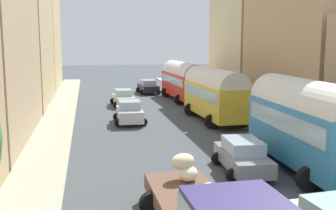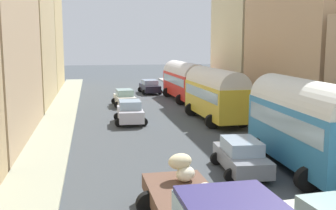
% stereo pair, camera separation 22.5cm
% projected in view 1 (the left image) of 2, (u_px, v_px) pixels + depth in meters
% --- Properties ---
extents(ground_plane, '(154.00, 154.00, 0.00)m').
position_uv_depth(ground_plane, '(154.00, 120.00, 31.24)').
color(ground_plane, '#40454A').
extents(sidewalk_left, '(2.50, 70.00, 0.14)m').
position_uv_depth(sidewalk_left, '(57.00, 123.00, 29.84)').
color(sidewalk_left, '#9B9E88').
rests_on(sidewalk_left, ground).
extents(sidewalk_right, '(2.50, 70.00, 0.14)m').
position_uv_depth(sidewalk_right, '(244.00, 116.00, 32.63)').
color(sidewalk_right, '#AEA8A2').
rests_on(sidewalk_right, ground).
extents(building_left_3, '(4.99, 13.56, 12.83)m').
position_uv_depth(building_left_3, '(23.00, 37.00, 38.19)').
color(building_left_3, tan).
rests_on(building_left_3, ground).
extents(building_left_4, '(6.12, 13.41, 13.15)m').
position_uv_depth(building_left_4, '(35.00, 37.00, 51.54)').
color(building_left_4, tan).
rests_on(building_left_4, ground).
extents(building_right_2, '(4.85, 12.21, 12.99)m').
position_uv_depth(building_right_2, '(305.00, 34.00, 30.11)').
color(building_right_2, tan).
rests_on(building_right_2, ground).
extents(building_right_3, '(5.01, 9.60, 13.01)m').
position_uv_depth(building_right_3, '(247.00, 36.00, 41.21)').
color(building_right_3, beige).
rests_on(building_right_3, ground).
extents(parked_bus_1, '(3.38, 8.10, 4.26)m').
position_uv_depth(parked_bus_1, '(306.00, 121.00, 18.67)').
color(parked_bus_1, teal).
rests_on(parked_bus_1, ground).
extents(parked_bus_2, '(3.45, 8.44, 3.98)m').
position_uv_depth(parked_bus_2, '(215.00, 92.00, 30.64)').
color(parked_bus_2, gold).
rests_on(parked_bus_2, ground).
extents(parked_bus_3, '(3.39, 9.42, 3.93)m').
position_uv_depth(parked_bus_3, '(183.00, 79.00, 41.54)').
color(parked_bus_3, red).
rests_on(parked_bus_3, ground).
extents(car_0, '(2.39, 3.79, 1.69)m').
position_uv_depth(car_0, '(130.00, 112.00, 29.90)').
color(car_0, silver).
rests_on(car_0, ground).
extents(car_1, '(2.39, 4.05, 1.56)m').
position_uv_depth(car_1, '(123.00, 98.00, 38.13)').
color(car_1, silver).
rests_on(car_1, ground).
extents(car_3, '(2.44, 4.24, 1.55)m').
position_uv_depth(car_3, '(243.00, 156.00, 18.66)').
color(car_3, gray).
rests_on(car_3, ground).
extents(car_4, '(2.54, 4.47, 1.57)m').
position_uv_depth(car_4, '(148.00, 87.00, 47.53)').
color(car_4, '#222130').
rests_on(car_4, ground).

